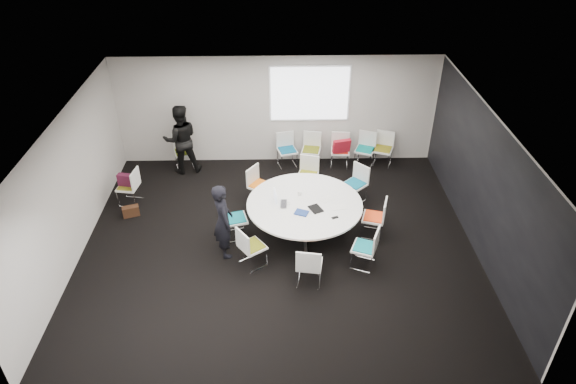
{
  "coord_description": "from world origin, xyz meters",
  "views": [
    {
      "loc": [
        0.0,
        -8.33,
        6.78
      ],
      "look_at": [
        0.2,
        0.4,
        1.0
      ],
      "focal_mm": 32.0,
      "sensor_mm": 36.0,
      "label": 1
    }
  ],
  "objects_px": {
    "chair_ring_f": "(252,253)",
    "chair_ring_h": "(364,254)",
    "chair_ring_c": "(307,182)",
    "chair_back_b": "(311,156)",
    "chair_ring_d": "(260,192)",
    "laptop": "(286,204)",
    "person_back": "(181,139)",
    "brown_bag": "(131,211)",
    "chair_back_a": "(287,156)",
    "conference_table": "(304,210)",
    "chair_ring_b": "(355,190)",
    "chair_back_c": "(340,157)",
    "chair_ring_a": "(373,224)",
    "chair_ring_g": "(309,271)",
    "cup": "(299,193)",
    "chair_person_back": "(184,158)",
    "chair_back_e": "(382,155)",
    "maroon_bag": "(127,180)",
    "chair_back_d": "(364,155)",
    "chair_ring_e": "(236,225)",
    "chair_spare_left": "(130,193)",
    "person_main": "(223,221)"
  },
  "relations": [
    {
      "from": "chair_back_a",
      "to": "chair_ring_d",
      "type": "bearing_deg",
      "value": 52.97
    },
    {
      "from": "chair_ring_h",
      "to": "chair_back_c",
      "type": "relative_size",
      "value": 1.0
    },
    {
      "from": "chair_ring_c",
      "to": "chair_back_b",
      "type": "xyz_separation_m",
      "value": [
        0.16,
        1.23,
        0.0
      ]
    },
    {
      "from": "chair_ring_e",
      "to": "chair_back_d",
      "type": "xyz_separation_m",
      "value": [
        3.13,
        2.9,
        0.0
      ]
    },
    {
      "from": "chair_back_b",
      "to": "person_main",
      "type": "height_order",
      "value": "person_main"
    },
    {
      "from": "chair_back_e",
      "to": "chair_spare_left",
      "type": "relative_size",
      "value": 1.0
    },
    {
      "from": "brown_bag",
      "to": "chair_back_e",
      "type": "bearing_deg",
      "value": 19.59
    },
    {
      "from": "chair_ring_a",
      "to": "chair_ring_c",
      "type": "height_order",
      "value": "same"
    },
    {
      "from": "chair_back_b",
      "to": "person_back",
      "type": "distance_m",
      "value": 3.3
    },
    {
      "from": "chair_back_a",
      "to": "chair_ring_f",
      "type": "bearing_deg",
      "value": 63.4
    },
    {
      "from": "chair_back_b",
      "to": "chair_back_d",
      "type": "bearing_deg",
      "value": -169.6
    },
    {
      "from": "chair_ring_c",
      "to": "person_main",
      "type": "xyz_separation_m",
      "value": [
        -1.77,
        -2.23,
        0.53
      ]
    },
    {
      "from": "chair_ring_g",
      "to": "chair_back_e",
      "type": "xyz_separation_m",
      "value": [
        2.14,
        4.36,
        0.0
      ]
    },
    {
      "from": "conference_table",
      "to": "laptop",
      "type": "bearing_deg",
      "value": -174.83
    },
    {
      "from": "chair_ring_g",
      "to": "cup",
      "type": "xyz_separation_m",
      "value": [
        -0.11,
        1.88,
        0.5
      ]
    },
    {
      "from": "chair_back_b",
      "to": "cup",
      "type": "distance_m",
      "value": 2.56
    },
    {
      "from": "laptop",
      "to": "cup",
      "type": "xyz_separation_m",
      "value": [
        0.29,
        0.34,
        0.03
      ]
    },
    {
      "from": "chair_ring_c",
      "to": "maroon_bag",
      "type": "height_order",
      "value": "chair_ring_c"
    },
    {
      "from": "chair_ring_d",
      "to": "chair_back_d",
      "type": "relative_size",
      "value": 1.0
    },
    {
      "from": "chair_back_c",
      "to": "cup",
      "type": "distance_m",
      "value": 2.73
    },
    {
      "from": "chair_back_a",
      "to": "chair_ring_a",
      "type": "bearing_deg",
      "value": 105.61
    },
    {
      "from": "chair_ring_h",
      "to": "chair_ring_d",
      "type": "bearing_deg",
      "value": 65.16
    },
    {
      "from": "chair_ring_a",
      "to": "chair_ring_e",
      "type": "bearing_deg",
      "value": 106.62
    },
    {
      "from": "chair_ring_f",
      "to": "chair_ring_h",
      "type": "relative_size",
      "value": 1.0
    },
    {
      "from": "chair_ring_d",
      "to": "laptop",
      "type": "height_order",
      "value": "chair_ring_d"
    },
    {
      "from": "chair_spare_left",
      "to": "chair_person_back",
      "type": "relative_size",
      "value": 1.0
    },
    {
      "from": "laptop",
      "to": "brown_bag",
      "type": "relative_size",
      "value": 0.85
    },
    {
      "from": "chair_ring_f",
      "to": "chair_ring_h",
      "type": "distance_m",
      "value": 2.18
    },
    {
      "from": "chair_ring_c",
      "to": "chair_ring_d",
      "type": "height_order",
      "value": "same"
    },
    {
      "from": "chair_ring_c",
      "to": "chair_ring_h",
      "type": "bearing_deg",
      "value": 125.86
    },
    {
      "from": "chair_back_a",
      "to": "chair_back_c",
      "type": "relative_size",
      "value": 1.0
    },
    {
      "from": "person_main",
      "to": "cup",
      "type": "xyz_separation_m",
      "value": [
        1.53,
        0.98,
        -0.03
      ]
    },
    {
      "from": "chair_back_d",
      "to": "chair_back_e",
      "type": "height_order",
      "value": "same"
    },
    {
      "from": "person_back",
      "to": "chair_ring_a",
      "type": "bearing_deg",
      "value": 134.05
    },
    {
      "from": "laptop",
      "to": "chair_ring_g",
      "type": "bearing_deg",
      "value": -162.85
    },
    {
      "from": "conference_table",
      "to": "cup",
      "type": "height_order",
      "value": "cup"
    },
    {
      "from": "chair_ring_b",
      "to": "person_back",
      "type": "bearing_deg",
      "value": 27.91
    },
    {
      "from": "chair_ring_b",
      "to": "chair_ring_c",
      "type": "relative_size",
      "value": 1.0
    },
    {
      "from": "chair_back_a",
      "to": "maroon_bag",
      "type": "distance_m",
      "value": 4.01
    },
    {
      "from": "chair_ring_g",
      "to": "chair_back_c",
      "type": "height_order",
      "value": "same"
    },
    {
      "from": "chair_ring_d",
      "to": "person_main",
      "type": "bearing_deg",
      "value": 14.02
    },
    {
      "from": "chair_back_b",
      "to": "chair_back_e",
      "type": "height_order",
      "value": "same"
    },
    {
      "from": "chair_ring_b",
      "to": "chair_ring_e",
      "type": "bearing_deg",
      "value": 72.69
    },
    {
      "from": "chair_person_back",
      "to": "chair_ring_g",
      "type": "bearing_deg",
      "value": 106.98
    },
    {
      "from": "chair_ring_h",
      "to": "brown_bag",
      "type": "relative_size",
      "value": 2.44
    },
    {
      "from": "chair_spare_left",
      "to": "chair_person_back",
      "type": "xyz_separation_m",
      "value": [
        1.01,
        1.6,
        0.0
      ]
    },
    {
      "from": "person_back",
      "to": "brown_bag",
      "type": "relative_size",
      "value": 4.96
    },
    {
      "from": "chair_back_c",
      "to": "chair_ring_a",
      "type": "bearing_deg",
      "value": 102.78
    },
    {
      "from": "chair_ring_d",
      "to": "chair_back_a",
      "type": "relative_size",
      "value": 1.0
    },
    {
      "from": "chair_ring_g",
      "to": "cup",
      "type": "bearing_deg",
      "value": 102.81
    }
  ]
}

